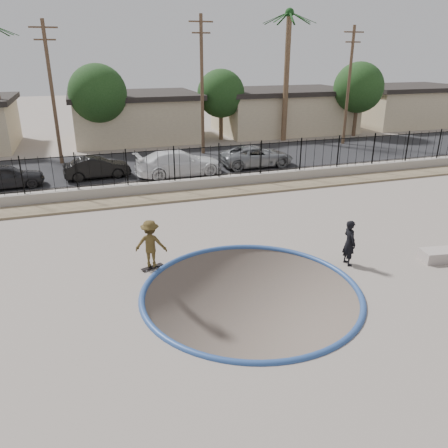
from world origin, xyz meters
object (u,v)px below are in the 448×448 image
concrete_ledge (443,255)px  car_d (257,156)px  videographer (349,243)px  car_c (179,163)px  car_b (97,168)px  skater (151,246)px  skateboard (152,267)px  car_a (6,176)px

concrete_ledge → car_d: 15.15m
concrete_ledge → videographer: bearing=167.2°
videographer → car_c: 13.96m
concrete_ledge → car_b: car_b is taller
concrete_ledge → skater: bearing=165.6°
videographer → concrete_ledge: size_ratio=1.04×
skateboard → car_a: bearing=96.4°
videographer → concrete_ledge: 3.64m
skateboard → car_a: size_ratio=0.21×
car_a → car_d: size_ratio=0.81×
skater → concrete_ledge: bearing=-174.2°
concrete_ledge → car_d: size_ratio=0.33×
concrete_ledge → skateboard: bearing=165.6°
skater → videographer: bearing=-175.0°
skateboard → videographer: bearing=-35.3°
skater → car_c: size_ratio=0.32×
skateboard → car_b: bearing=75.2°
skater → car_a: 13.58m
car_c → car_d: (5.36, 0.68, -0.10)m
skateboard → car_a: 13.59m
car_a → skater: bearing=-158.9°
car_b → car_d: size_ratio=0.79×
skater → car_c: skater is taller
car_a → car_b: (4.89, 0.56, -0.04)m
car_b → car_d: (10.15, -0.24, 0.04)m
skateboard → car_d: (8.99, 12.48, 0.65)m
skateboard → videographer: 6.99m
skater → car_c: 12.34m
skateboard → car_c: (3.62, 11.80, 0.75)m
videographer → car_b: videographer is taller
videographer → concrete_ledge: (3.50, -0.80, -0.63)m
car_a → skateboard: bearing=-158.9°
car_d → car_a: bearing=91.3°
car_a → car_c: car_c is taller
videographer → car_a: videographer is taller
skater → car_b: (-1.16, 12.72, -0.18)m
concrete_ledge → car_a: (-16.26, 14.77, 0.51)m
videographer → concrete_ledge: bearing=-102.7°
car_a → car_b: size_ratio=1.03×
skateboard → car_c: 12.37m
car_c → car_b: bearing=75.2°
car_a → car_d: (15.04, 0.33, 0.00)m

